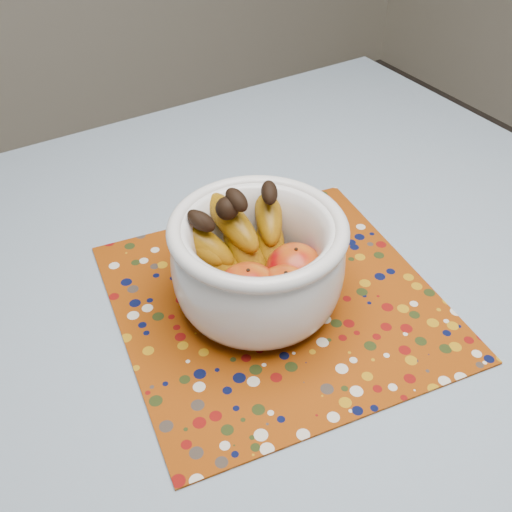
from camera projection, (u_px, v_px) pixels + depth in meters
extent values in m
cube|color=brown|center=(307.00, 302.00, 0.94)|extent=(1.20, 1.20, 0.04)
cylinder|color=brown|center=(342.00, 217.00, 1.74)|extent=(0.06, 0.06, 0.71)
cylinder|color=brown|center=(491.00, 366.00, 1.49)|extent=(0.04, 0.04, 0.43)
cylinder|color=brown|center=(423.00, 278.00, 1.74)|extent=(0.04, 0.04, 0.43)
cube|color=slate|center=(307.00, 291.00, 0.92)|extent=(1.32, 1.32, 0.01)
cube|color=#803307|center=(276.00, 300.00, 0.90)|extent=(0.52, 0.52, 0.00)
cylinder|color=white|center=(258.00, 299.00, 0.89)|extent=(0.12, 0.12, 0.01)
cylinder|color=white|center=(258.00, 293.00, 0.88)|extent=(0.18, 0.18, 0.01)
torus|color=white|center=(258.00, 228.00, 0.80)|extent=(0.25, 0.25, 0.02)
ellipsoid|color=maroon|center=(248.00, 293.00, 0.81)|extent=(0.09, 0.09, 0.08)
ellipsoid|color=maroon|center=(295.00, 270.00, 0.85)|extent=(0.08, 0.08, 0.08)
ellipsoid|color=maroon|center=(285.00, 295.00, 0.81)|extent=(0.09, 0.09, 0.08)
sphere|color=black|center=(227.00, 208.00, 0.82)|extent=(0.03, 0.03, 0.03)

